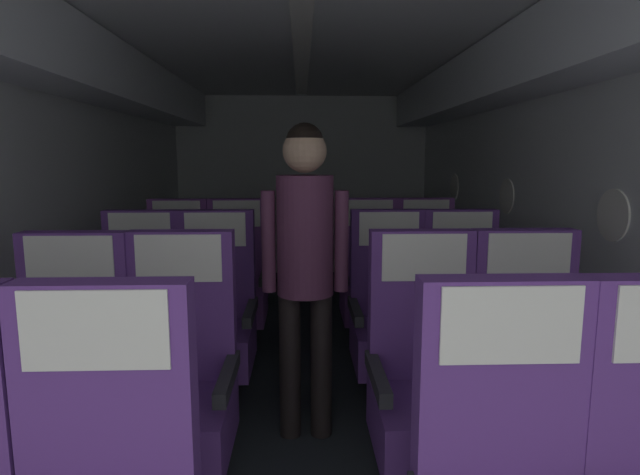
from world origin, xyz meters
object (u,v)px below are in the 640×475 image
Objects in this scene: seat_c_left_aisle at (215,323)px; seat_c_right_aisle at (464,321)px; seat_b_left_aisle at (178,391)px; seat_b_right_aisle at (532,386)px; seat_d_right_window at (370,284)px; seat_d_left_window at (176,286)px; seat_d_left_aisle at (237,286)px; flight_attendant at (305,249)px; seat_c_left_window at (139,323)px; seat_b_left_window at (69,394)px; seat_d_right_aisle at (427,283)px; seat_b_right_window at (426,389)px; seat_c_right_window at (390,321)px.

seat_c_left_aisle is 1.46m from seat_c_right_aisle.
seat_b_right_aisle is (1.48, -0.01, 0.00)m from seat_b_left_aisle.
seat_c_left_aisle is at bearing -138.59° from seat_d_right_window.
seat_d_left_window is at bearing 154.66° from seat_c_right_aisle.
seat_d_left_aisle is 1.49m from flight_attendant.
seat_c_left_window is at bearing -90.24° from seat_d_left_window.
seat_d_left_aisle is (-1.46, 1.80, 0.00)m from seat_b_right_aisle.
seat_b_left_window and seat_b_right_aisle have the same top height.
seat_d_left_aisle is at bearing -179.40° from seat_d_right_aisle.
seat_b_left_aisle is 2.08m from seat_d_right_window.
seat_c_right_aisle is at bearing 63.72° from seat_b_right_window.
seat_d_right_aisle is at bearing 64.09° from seat_c_right_window.
seat_c_right_window is (1.47, -0.01, 0.00)m from seat_c_left_window.
seat_c_left_window is 1.00× the size of seat_c_left_aisle.
seat_b_left_window is 1.73m from seat_c_right_window.
seat_b_right_aisle is 1.00× the size of seat_c_right_aisle.
seat_c_left_window is 0.88m from seat_d_left_window.
seat_d_right_window is at bearing 115.06° from seat_c_right_aisle.
seat_b_right_aisle and seat_c_left_aisle have the same top height.
seat_b_right_aisle is 0.89m from seat_c_right_aisle.
seat_b_right_window is at bearing -60.78° from seat_d_left_aisle.
seat_d_right_aisle is at bearing 43.54° from seat_b_left_window.
seat_b_left_window and seat_d_left_aisle have the same top height.
seat_b_left_aisle and seat_d_right_aisle have the same top height.
seat_c_right_aisle is at bearing 30.85° from seat_b_left_aisle.
seat_d_right_aisle is 1.00× the size of seat_d_right_window.
seat_c_left_window is at bearing 179.44° from seat_c_right_aisle.
seat_d_left_aisle and seat_d_right_window have the same top height.
seat_d_left_aisle is (0.45, 0.01, 0.00)m from seat_d_left_window.
seat_c_right_window is at bearing 116.38° from seat_b_right_aisle.
seat_c_left_aisle is at bearing -63.81° from seat_d_left_window.
seat_b_right_aisle is 1.00× the size of seat_d_right_window.
flight_attendant is (0.96, -0.41, 0.51)m from seat_c_left_window.
seat_c_right_window is 0.82m from flight_attendant.
seat_c_left_window is at bearing 89.87° from seat_b_left_window.
seat_c_left_window is (0.00, 0.91, 0.00)m from seat_b_left_window.
flight_attendant is (0.53, 0.48, 0.51)m from seat_b_left_aisle.
seat_c_left_window and seat_c_right_aisle have the same top height.
seat_b_right_window is (-0.45, -0.01, 0.00)m from seat_b_right_aisle.
seat_b_left_window is at bearing -179.97° from seat_b_right_window.
seat_c_left_aisle is at bearing -90.89° from seat_d_left_aisle.
seat_d_right_aisle is (1.48, 1.80, 0.00)m from seat_b_left_aisle.
seat_c_left_window is 0.44m from seat_c_left_aisle.
seat_d_right_aisle is 0.70× the size of flight_attendant.
flight_attendant is (-0.51, -1.31, 0.51)m from seat_d_right_window.
seat_d_right_aisle is at bearing 31.76° from seat_c_left_aisle.
seat_c_right_window is 1.71m from seat_d_left_window.
seat_c_left_window is (-1.46, 0.91, 0.00)m from seat_b_right_window.
seat_c_left_aisle is 0.90m from seat_d_left_aisle.
seat_b_right_window is 1.00× the size of seat_d_right_window.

